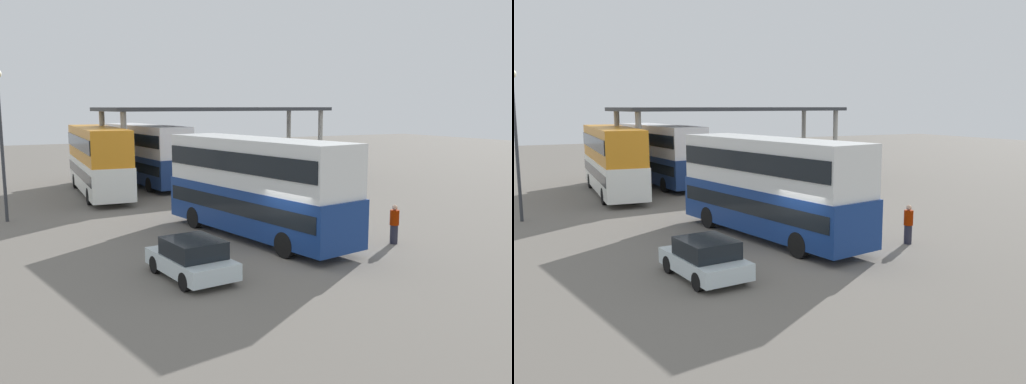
% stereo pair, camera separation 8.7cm
% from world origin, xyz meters
% --- Properties ---
extents(ground_plane, '(140.00, 140.00, 0.00)m').
position_xyz_m(ground_plane, '(0.00, 0.00, 0.00)').
color(ground_plane, '#6B655D').
extents(double_decker_main, '(4.31, 10.74, 4.31)m').
position_xyz_m(double_decker_main, '(0.59, 3.64, 2.36)').
color(double_decker_main, navy).
rests_on(double_decker_main, ground_plane).
extents(parked_hatchback, '(2.14, 3.80, 1.35)m').
position_xyz_m(parked_hatchback, '(-3.93, -0.43, 0.67)').
color(parked_hatchback, silver).
rests_on(parked_hatchback, ground_plane).
extents(double_decker_near_canopy, '(3.08, 11.71, 4.34)m').
position_xyz_m(double_decker_near_canopy, '(-3.00, 18.60, 2.37)').
color(double_decker_near_canopy, white).
rests_on(double_decker_near_canopy, ground_plane).
extents(double_decker_mid_row, '(3.49, 11.60, 4.32)m').
position_xyz_m(double_decker_mid_row, '(0.97, 21.67, 2.37)').
color(double_decker_mid_row, navy).
rests_on(double_decker_mid_row, ground_plane).
extents(depot_canopy, '(17.63, 7.15, 5.58)m').
position_xyz_m(depot_canopy, '(6.00, 19.83, 5.15)').
color(depot_canopy, '#33353A').
rests_on(depot_canopy, ground_plane).
extents(lamppost_tall, '(0.44, 0.44, 7.40)m').
position_xyz_m(lamppost_tall, '(-8.82, 12.28, 4.69)').
color(lamppost_tall, '#33353A').
rests_on(lamppost_tall, ground_plane).
extents(pedestrian_waiting, '(0.38, 0.38, 1.64)m').
position_xyz_m(pedestrian_waiting, '(5.16, -0.01, 0.81)').
color(pedestrian_waiting, '#262633').
rests_on(pedestrian_waiting, ground_plane).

